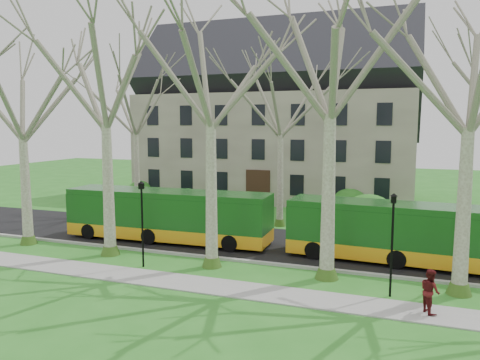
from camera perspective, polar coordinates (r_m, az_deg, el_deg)
name	(u,v)px	position (r m, az deg, el deg)	size (l,w,h in m)	color
ground	(261,274)	(23.19, 2.64, -11.34)	(120.00, 120.00, 0.00)	#297421
sidewalk	(244,290)	(20.94, 0.52, -13.29)	(70.00, 2.00, 0.06)	gray
road	(289,246)	(28.26, 6.02, -7.95)	(80.00, 8.00, 0.06)	black
curb	(270,264)	(24.53, 3.71, -10.14)	(80.00, 0.25, 0.14)	#A5A39E
building	(277,115)	(46.75, 4.54, 7.87)	(26.50, 12.20, 16.00)	gray
tree_row_verge	(264,129)	(22.31, 2.97, 6.24)	(49.00, 7.00, 14.00)	gray
tree_row_far	(291,142)	(33.00, 6.24, 4.68)	(33.00, 7.00, 12.00)	gray
lamp_row	(255,226)	(21.58, 1.87, -5.63)	(36.22, 0.22, 4.30)	black
hedges	(259,203)	(37.31, 2.27, -2.76)	(30.60, 8.60, 2.00)	#24621C
bus_lead	(168,215)	(29.20, -8.82, -4.22)	(12.84, 2.67, 3.21)	#164E17
bus_follow	(413,233)	(25.71, 20.31, -6.11)	(12.77, 2.66, 3.19)	#164E17
pedestrian_b	(430,291)	(19.68, 22.16, -12.42)	(0.83, 0.65, 1.71)	#511214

